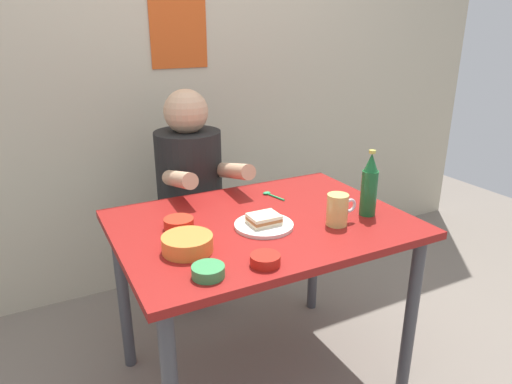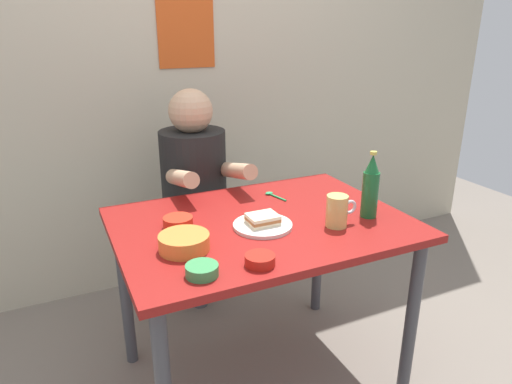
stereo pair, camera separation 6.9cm
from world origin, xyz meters
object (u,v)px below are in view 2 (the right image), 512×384
Objects in this scene: stool at (197,248)px; person_seated at (194,172)px; sandwich at (263,219)px; beer_bottle at (370,188)px; dining_table at (261,242)px; beer_mug at (337,211)px; dip_bowl_green at (202,270)px; plate_orange at (263,225)px.

person_seated is at bearing -90.00° from stool.
sandwich is 0.42× the size of beer_bottle.
dining_table reaches higher than stool.
beer_mug is (0.26, -0.11, 0.03)m from sandwich.
dip_bowl_green is at bearing -142.97° from sandwich.
beer_mug is at bearing -171.54° from beer_bottle.
stool is 0.81m from sandwich.
plate_orange is at bearing -86.04° from person_seated.
sandwich is 0.87× the size of beer_mug.
person_seated is 6.54× the size of sandwich.
beer_bottle is 2.62× the size of dip_bowl_green.
stool is at bearing 90.00° from person_seated.
beer_bottle is at bearing -10.87° from plate_orange.
beer_mug reaches higher than dining_table.
beer_bottle is (0.16, 0.02, 0.06)m from beer_mug.
beer_mug reaches higher than plate_orange.
person_seated is at bearing 93.96° from plate_orange.
person_seated is 0.95m from dip_bowl_green.
dining_table is 0.46m from dip_bowl_green.
dining_table is at bearing 41.10° from dip_bowl_green.
dining_table is 0.70m from stool.
dip_bowl_green reaches higher than dining_table.
beer_bottle reaches higher than dining_table.
person_seated reaches higher than sandwich.
dining_table is 0.63m from person_seated.
plate_orange is at bearing -63.43° from sandwich.
beer_bottle is (0.40, -0.14, 0.21)m from dining_table.
dining_table is 2.44× the size of stool.
sandwich is 0.28m from beer_mug.
sandwich reaches higher than dip_bowl_green.
plate_orange is at bearing 157.66° from beer_mug.
plate_orange is 2.00× the size of sandwich.
beer_mug is at bearing -22.34° from plate_orange.
person_seated is at bearing 121.68° from beer_bottle.
beer_bottle is at bearing 12.10° from dip_bowl_green.
beer_bottle is 0.76m from dip_bowl_green.
beer_bottle reaches higher than sandwich.
sandwich is at bearing -86.04° from person_seated.
plate_orange is 2.20× the size of dip_bowl_green.
beer_mug reaches higher than stool.
person_seated is at bearing 111.18° from beer_mug.
person_seated is (0.00, -0.01, 0.42)m from stool.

